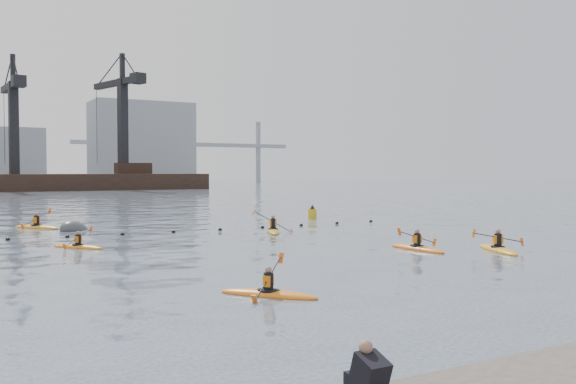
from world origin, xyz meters
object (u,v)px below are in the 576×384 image
at_px(kayaker_2, 78,246).
at_px(kayaker_4, 417,248).
at_px(kayaker_5, 37,226).
at_px(kayaker_0, 268,293).
at_px(nav_buoy, 312,214).
at_px(mooring_buoy, 74,230).
at_px(kayaker_3, 273,230).
at_px(kayaker_1, 498,249).

distance_m(kayaker_2, kayaker_4, 16.14).
relative_size(kayaker_2, kayaker_5, 0.79).
relative_size(kayaker_0, nav_buoy, 2.29).
xyz_separation_m(kayaker_0, mooring_buoy, (-1.40, 23.69, -0.10)).
bearing_deg(kayaker_2, mooring_buoy, 42.34).
xyz_separation_m(kayaker_2, kayaker_5, (-0.46, 11.78, 0.02)).
bearing_deg(mooring_buoy, nav_buoy, 2.49).
height_order(kayaker_3, kayaker_4, kayaker_3).
bearing_deg(kayaker_2, kayaker_0, -117.88).
distance_m(kayaker_5, mooring_buoy, 3.13).
height_order(kayaker_1, nav_buoy, nav_buoy).
bearing_deg(mooring_buoy, kayaker_3, -34.80).
bearing_deg(mooring_buoy, kayaker_4, -55.20).
bearing_deg(kayaker_3, nav_buoy, 70.27).
bearing_deg(kayaker_1, kayaker_0, -141.50).
xyz_separation_m(kayaker_4, nav_buoy, (5.58, 18.51, 0.27)).
height_order(kayaker_1, kayaker_4, kayaker_4).
bearing_deg(kayaker_4, nav_buoy, -108.91).
height_order(kayaker_2, kayaker_3, kayaker_3).
bearing_deg(kayaker_4, kayaker_5, -57.05).
height_order(kayaker_2, kayaker_4, kayaker_4).
bearing_deg(mooring_buoy, kayaker_1, -52.42).
height_order(kayaker_1, kayaker_5, kayaker_5).
xyz_separation_m(kayaker_0, kayaker_1, (13.90, 3.81, 0.02)).
bearing_deg(kayaker_0, kayaker_2, 61.40).
bearing_deg(nav_buoy, kayaker_1, -97.20).
distance_m(kayaker_4, nav_buoy, 19.33).
distance_m(kayaker_3, kayaker_4, 10.79).
xyz_separation_m(kayaker_1, kayaker_4, (-2.97, 2.15, -0.01)).
height_order(kayaker_3, mooring_buoy, kayaker_3).
bearing_deg(kayaker_0, kayaker_4, -11.09).
bearing_deg(kayaker_1, kayaker_5, 150.70).
height_order(kayaker_2, nav_buoy, nav_buoy).
bearing_deg(kayaker_1, mooring_buoy, 150.75).
bearing_deg(kayaker_5, nav_buoy, -42.79).
xyz_separation_m(kayaker_1, kayaker_3, (-5.02, 12.74, -0.00)).
relative_size(kayaker_2, nav_buoy, 2.13).
bearing_deg(kayaker_1, kayaker_4, 167.34).
xyz_separation_m(kayaker_2, kayaker_4, (13.75, -8.45, 0.02)).
bearing_deg(kayaker_0, mooring_buoy, 53.70).
bearing_deg(kayaker_2, kayaker_4, -70.53).
xyz_separation_m(kayaker_0, kayaker_4, (10.93, 5.95, 0.01)).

